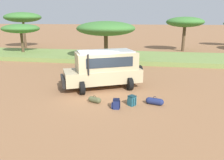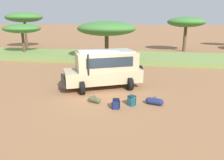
{
  "view_description": "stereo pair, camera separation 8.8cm",
  "coord_description": "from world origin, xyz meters",
  "px_view_note": "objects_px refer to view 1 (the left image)",
  "views": [
    {
      "loc": [
        3.17,
        -12.35,
        4.41
      ],
      "look_at": [
        1.09,
        -0.47,
        1.0
      ],
      "focal_mm": 35.0,
      "sensor_mm": 36.0,
      "label": 1
    },
    {
      "loc": [
        3.26,
        -12.33,
        4.41
      ],
      "look_at": [
        1.09,
        -0.47,
        1.0
      ],
      "focal_mm": 35.0,
      "sensor_mm": 36.0,
      "label": 2
    }
  ],
  "objects_px": {
    "backpack_cluster_center": "(116,104)",
    "acacia_tree_left_mid": "(21,29)",
    "acacia_tree_centre_back": "(106,29)",
    "backpack_beside_front_wheel": "(132,101)",
    "acacia_tree_right_mid": "(185,22)",
    "duffel_bag_low_black_case": "(155,101)",
    "duffel_bag_soft_canvas": "(95,100)",
    "acacia_tree_far_left": "(23,17)",
    "safari_vehicle": "(104,68)"
  },
  "relations": [
    {
      "from": "safari_vehicle",
      "to": "acacia_tree_right_mid",
      "type": "relative_size",
      "value": 1.06
    },
    {
      "from": "backpack_beside_front_wheel",
      "to": "duffel_bag_low_black_case",
      "type": "distance_m",
      "value": 1.23
    },
    {
      "from": "duffel_bag_low_black_case",
      "to": "duffel_bag_soft_canvas",
      "type": "bearing_deg",
      "value": -175.11
    },
    {
      "from": "backpack_cluster_center",
      "to": "duffel_bag_soft_canvas",
      "type": "height_order",
      "value": "backpack_cluster_center"
    },
    {
      "from": "acacia_tree_left_mid",
      "to": "acacia_tree_centre_back",
      "type": "xyz_separation_m",
      "value": [
        10.85,
        -2.18,
        0.19
      ]
    },
    {
      "from": "safari_vehicle",
      "to": "backpack_cluster_center",
      "type": "relative_size",
      "value": 10.51
    },
    {
      "from": "backpack_cluster_center",
      "to": "acacia_tree_far_left",
      "type": "relative_size",
      "value": 0.09
    },
    {
      "from": "duffel_bag_soft_canvas",
      "to": "acacia_tree_left_mid",
      "type": "bearing_deg",
      "value": 132.48
    },
    {
      "from": "duffel_bag_soft_canvas",
      "to": "acacia_tree_right_mid",
      "type": "height_order",
      "value": "acacia_tree_right_mid"
    },
    {
      "from": "backpack_cluster_center",
      "to": "acacia_tree_left_mid",
      "type": "relative_size",
      "value": 0.11
    },
    {
      "from": "acacia_tree_far_left",
      "to": "duffel_bag_low_black_case",
      "type": "bearing_deg",
      "value": -46.03
    },
    {
      "from": "backpack_cluster_center",
      "to": "duffel_bag_low_black_case",
      "type": "relative_size",
      "value": 0.54
    },
    {
      "from": "acacia_tree_far_left",
      "to": "acacia_tree_centre_back",
      "type": "xyz_separation_m",
      "value": [
        14.55,
        -8.9,
        -1.14
      ]
    },
    {
      "from": "acacia_tree_far_left",
      "to": "backpack_beside_front_wheel",
      "type": "bearing_deg",
      "value": -48.27
    },
    {
      "from": "duffel_bag_low_black_case",
      "to": "safari_vehicle",
      "type": "bearing_deg",
      "value": 142.59
    },
    {
      "from": "duffel_bag_low_black_case",
      "to": "duffel_bag_soft_canvas",
      "type": "xyz_separation_m",
      "value": [
        -3.2,
        -0.27,
        -0.02
      ]
    },
    {
      "from": "backpack_beside_front_wheel",
      "to": "duffel_bag_soft_canvas",
      "type": "xyz_separation_m",
      "value": [
        -2.02,
        0.05,
        -0.11
      ]
    },
    {
      "from": "safari_vehicle",
      "to": "acacia_tree_left_mid",
      "type": "height_order",
      "value": "acacia_tree_left_mid"
    },
    {
      "from": "backpack_cluster_center",
      "to": "duffel_bag_low_black_case",
      "type": "distance_m",
      "value": 2.13
    },
    {
      "from": "acacia_tree_far_left",
      "to": "acacia_tree_centre_back",
      "type": "height_order",
      "value": "acacia_tree_far_left"
    },
    {
      "from": "safari_vehicle",
      "to": "acacia_tree_right_mid",
      "type": "distance_m",
      "value": 19.82
    },
    {
      "from": "backpack_beside_front_wheel",
      "to": "acacia_tree_right_mid",
      "type": "bearing_deg",
      "value": 75.88
    },
    {
      "from": "backpack_cluster_center",
      "to": "safari_vehicle",
      "type": "bearing_deg",
      "value": 111.27
    },
    {
      "from": "acacia_tree_left_mid",
      "to": "safari_vehicle",
      "type": "bearing_deg",
      "value": -41.21
    },
    {
      "from": "backpack_cluster_center",
      "to": "duffel_bag_soft_canvas",
      "type": "xyz_separation_m",
      "value": [
        -1.27,
        0.61,
        -0.09
      ]
    },
    {
      "from": "backpack_beside_front_wheel",
      "to": "backpack_cluster_center",
      "type": "xyz_separation_m",
      "value": [
        -0.75,
        -0.56,
        -0.02
      ]
    },
    {
      "from": "duffel_bag_soft_canvas",
      "to": "acacia_tree_far_left",
      "type": "relative_size",
      "value": 0.13
    },
    {
      "from": "duffel_bag_soft_canvas",
      "to": "acacia_tree_far_left",
      "type": "height_order",
      "value": "acacia_tree_far_left"
    },
    {
      "from": "safari_vehicle",
      "to": "duffel_bag_soft_canvas",
      "type": "distance_m",
      "value": 2.98
    },
    {
      "from": "safari_vehicle",
      "to": "duffel_bag_soft_canvas",
      "type": "bearing_deg",
      "value": -89.15
    },
    {
      "from": "duffel_bag_soft_canvas",
      "to": "acacia_tree_centre_back",
      "type": "bearing_deg",
      "value": 98.44
    },
    {
      "from": "safari_vehicle",
      "to": "backpack_beside_front_wheel",
      "type": "height_order",
      "value": "safari_vehicle"
    },
    {
      "from": "backpack_beside_front_wheel",
      "to": "backpack_cluster_center",
      "type": "distance_m",
      "value": 0.94
    },
    {
      "from": "backpack_cluster_center",
      "to": "acacia_tree_centre_back",
      "type": "height_order",
      "value": "acacia_tree_centre_back"
    },
    {
      "from": "backpack_cluster_center",
      "to": "acacia_tree_left_mid",
      "type": "distance_m",
      "value": 20.14
    },
    {
      "from": "safari_vehicle",
      "to": "acacia_tree_far_left",
      "type": "relative_size",
      "value": 0.96
    },
    {
      "from": "acacia_tree_left_mid",
      "to": "acacia_tree_right_mid",
      "type": "relative_size",
      "value": 0.89
    },
    {
      "from": "safari_vehicle",
      "to": "backpack_cluster_center",
      "type": "bearing_deg",
      "value": -68.73
    },
    {
      "from": "acacia_tree_right_mid",
      "to": "backpack_cluster_center",
      "type": "bearing_deg",
      "value": -105.63
    },
    {
      "from": "backpack_cluster_center",
      "to": "duffel_bag_low_black_case",
      "type": "height_order",
      "value": "backpack_cluster_center"
    },
    {
      "from": "backpack_cluster_center",
      "to": "acacia_tree_left_mid",
      "type": "xyz_separation_m",
      "value": [
        -13.83,
        14.33,
        2.98
      ]
    },
    {
      "from": "backpack_beside_front_wheel",
      "to": "acacia_tree_centre_back",
      "type": "distance_m",
      "value": 12.58
    },
    {
      "from": "acacia_tree_centre_back",
      "to": "acacia_tree_far_left",
      "type": "bearing_deg",
      "value": 148.54
    },
    {
      "from": "duffel_bag_soft_canvas",
      "to": "acacia_tree_right_mid",
      "type": "xyz_separation_m",
      "value": [
        7.31,
        20.97,
        3.76
      ]
    },
    {
      "from": "duffel_bag_low_black_case",
      "to": "backpack_beside_front_wheel",
      "type": "bearing_deg",
      "value": -164.82
    },
    {
      "from": "acacia_tree_right_mid",
      "to": "duffel_bag_low_black_case",
      "type": "bearing_deg",
      "value": -101.21
    },
    {
      "from": "duffel_bag_low_black_case",
      "to": "acacia_tree_right_mid",
      "type": "bearing_deg",
      "value": 78.79
    },
    {
      "from": "safari_vehicle",
      "to": "acacia_tree_centre_back",
      "type": "relative_size",
      "value": 0.9
    },
    {
      "from": "acacia_tree_left_mid",
      "to": "acacia_tree_right_mid",
      "type": "xyz_separation_m",
      "value": [
        19.87,
        7.25,
        0.69
      ]
    },
    {
      "from": "safari_vehicle",
      "to": "duffel_bag_soft_canvas",
      "type": "xyz_separation_m",
      "value": [
        0.04,
        -2.75,
        -1.14
      ]
    }
  ]
}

